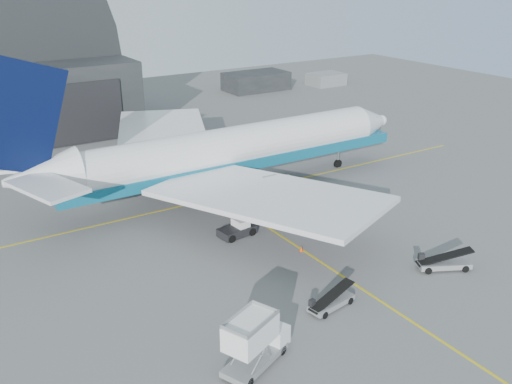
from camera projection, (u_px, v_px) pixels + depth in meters
ground at (324, 264)px, 54.02m from camera, size 200.00×200.00×0.00m
taxi_lines at (253, 218)px, 63.96m from camera, size 80.00×42.12×0.02m
distant_bldg_a at (256, 90)px, 129.42m from camera, size 14.00×8.00×4.00m
distant_bldg_b at (326, 85)px, 134.73m from camera, size 8.00×6.00×2.80m
airliner at (222, 152)px, 68.90m from camera, size 54.15×52.50×19.00m
catering_truck at (255, 341)px, 39.61m from camera, size 6.21×4.26×4.02m
pushback_tug at (237, 230)px, 59.56m from camera, size 3.98×2.59×1.75m
belt_loader_a at (331, 302)px, 46.95m from camera, size 4.72×2.21×1.76m
belt_loader_b at (443, 263)px, 52.96m from camera, size 5.12×3.67×1.98m
traffic_cone at (301, 249)px, 56.37m from camera, size 0.36×0.36×0.52m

